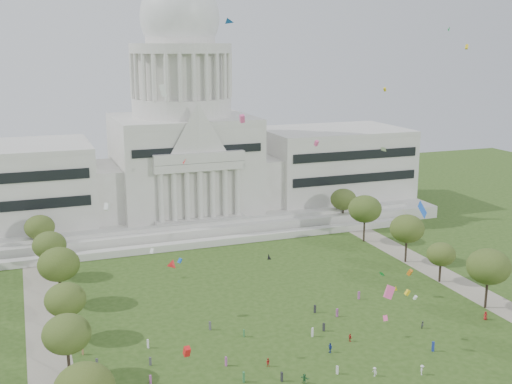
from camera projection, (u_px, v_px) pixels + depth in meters
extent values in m
plane|color=#2C4816|center=(346.00, 381.00, 111.61)|extent=(400.00, 400.00, 0.00)
cube|color=beige|center=(184.00, 212.00, 216.22)|extent=(160.00, 60.00, 4.00)
cube|color=beige|center=(212.00, 242.00, 186.30)|extent=(130.00, 3.00, 2.00)
cube|color=beige|center=(204.00, 230.00, 193.27)|extent=(140.00, 3.00, 5.00)
cube|color=beige|center=(6.00, 187.00, 193.77)|extent=(50.00, 34.00, 22.00)
cube|color=beige|center=(332.00, 164.00, 230.99)|extent=(50.00, 34.00, 22.00)
cube|color=beige|center=(102.00, 191.00, 202.09)|extent=(12.00, 26.00, 16.00)
cube|color=beige|center=(262.00, 179.00, 220.37)|extent=(12.00, 26.00, 16.00)
cube|color=beige|center=(184.00, 166.00, 211.71)|extent=(44.00, 38.00, 28.00)
cube|color=beige|center=(199.00, 167.00, 192.71)|extent=(28.00, 3.00, 2.40)
cube|color=black|center=(5.00, 193.00, 177.60)|extent=(46.00, 0.40, 11.00)
cube|color=black|center=(356.00, 167.00, 214.83)|extent=(46.00, 0.40, 11.00)
cylinder|color=beige|center=(182.00, 107.00, 207.34)|extent=(32.00, 32.00, 6.00)
cylinder|color=beige|center=(181.00, 75.00, 205.08)|extent=(28.00, 28.00, 14.00)
cylinder|color=beige|center=(180.00, 48.00, 203.17)|extent=(32.40, 32.40, 3.00)
cylinder|color=beige|center=(180.00, 30.00, 201.93)|extent=(22.00, 22.00, 8.00)
ellipsoid|color=silver|center=(180.00, 17.00, 201.03)|extent=(25.00, 25.00, 26.20)
cube|color=gray|center=(49.00, 350.00, 122.76)|extent=(8.00, 160.00, 0.04)
cube|color=gray|center=(463.00, 286.00, 155.25)|extent=(8.00, 160.00, 0.04)
cylinder|color=black|center=(69.00, 365.00, 111.56)|extent=(0.56, 0.56, 5.47)
ellipsoid|color=#3B501C|center=(67.00, 334.00, 110.25)|extent=(8.42, 8.42, 6.89)
cylinder|color=black|center=(486.00, 295.00, 141.78)|extent=(0.56, 0.56, 6.20)
ellipsoid|color=#354A18|center=(489.00, 266.00, 140.30)|extent=(9.55, 9.55, 7.82)
cylinder|color=black|center=(67.00, 326.00, 127.08)|extent=(0.56, 0.56, 5.27)
ellipsoid|color=#3C511B|center=(65.00, 300.00, 125.82)|extent=(8.12, 8.12, 6.65)
cylinder|color=black|center=(440.00, 273.00, 157.63)|extent=(0.56, 0.56, 4.56)
ellipsoid|color=#3C4C1A|center=(441.00, 254.00, 156.54)|extent=(7.01, 7.01, 5.74)
cylinder|color=black|center=(61.00, 291.00, 143.90)|extent=(0.56, 0.56, 6.03)
ellipsoid|color=#354B15|center=(59.00, 264.00, 142.46)|extent=(9.29, 9.29, 7.60)
cylinder|color=black|center=(406.00, 251.00, 171.80)|extent=(0.56, 0.56, 5.97)
ellipsoid|color=#384B18|center=(407.00, 229.00, 170.38)|extent=(9.19, 9.19, 7.52)
cylinder|color=black|center=(51.00, 267.00, 160.57)|extent=(0.56, 0.56, 5.41)
ellipsoid|color=#374A1A|center=(49.00, 245.00, 159.28)|extent=(8.33, 8.33, 6.81)
cylinder|color=black|center=(364.00, 231.00, 189.73)|extent=(0.56, 0.56, 6.37)
ellipsoid|color=#304716|center=(365.00, 209.00, 188.21)|extent=(9.82, 9.82, 8.03)
cylinder|color=black|center=(41.00, 247.00, 176.58)|extent=(0.56, 0.56, 5.32)
ellipsoid|color=#394A1A|center=(40.00, 227.00, 175.31)|extent=(8.19, 8.19, 6.70)
cylinder|color=black|center=(343.00, 217.00, 207.06)|extent=(0.56, 0.56, 5.47)
ellipsoid|color=#3D4E1E|center=(343.00, 199.00, 205.76)|extent=(8.42, 8.42, 6.89)
imported|color=#B21E1E|center=(486.00, 316.00, 136.10)|extent=(1.02, 1.07, 1.84)
imported|color=#4C4C51|center=(423.00, 325.00, 131.95)|extent=(0.92, 0.81, 1.60)
imported|color=silver|center=(375.00, 372.00, 112.92)|extent=(0.75, 1.18, 1.70)
imported|color=navy|center=(330.00, 348.00, 121.59)|extent=(0.81, 1.23, 1.95)
imported|color=#33723F|center=(304.00, 379.00, 110.52)|extent=(1.54, 1.67, 1.76)
imported|color=#B21E1E|center=(268.00, 362.00, 116.40)|extent=(0.92, 0.79, 1.61)
imported|color=silver|center=(422.00, 370.00, 113.36)|extent=(1.30, 1.32, 1.89)
imported|color=#B21E1E|center=(350.00, 338.00, 126.09)|extent=(0.73, 1.06, 1.65)
cube|color=silver|center=(337.00, 370.00, 113.66)|extent=(0.43, 0.49, 1.57)
cube|color=#994C8C|center=(359.00, 295.00, 147.09)|extent=(0.49, 0.30, 1.84)
cube|color=#994C8C|center=(150.00, 380.00, 110.33)|extent=(0.37, 0.49, 1.63)
cube|color=silver|center=(148.00, 344.00, 123.41)|extent=(0.36, 0.50, 1.74)
cube|color=#4C4C51|center=(210.00, 326.00, 131.25)|extent=(0.44, 0.55, 1.80)
cube|color=#4C4C51|center=(97.00, 363.00, 116.26)|extent=(0.50, 0.43, 1.60)
cube|color=#26262B|center=(282.00, 377.00, 111.21)|extent=(0.33, 0.48, 1.73)
cube|color=#994C8C|center=(337.00, 313.00, 137.61)|extent=(0.49, 0.31, 1.81)
cube|color=#26262B|center=(324.00, 327.00, 130.70)|extent=(0.45, 0.54, 1.74)
cube|color=navy|center=(433.00, 347.00, 122.06)|extent=(0.61, 0.57, 1.95)
cube|color=#33723F|center=(244.00, 333.00, 128.18)|extent=(0.29, 0.43, 1.53)
cube|color=#994C8C|center=(226.00, 361.00, 116.55)|extent=(0.35, 0.50, 1.79)
cube|color=silver|center=(312.00, 332.00, 128.19)|extent=(0.57, 0.56, 1.86)
cube|color=#26262B|center=(315.00, 309.00, 139.63)|extent=(0.53, 0.54, 1.77)
cube|color=#33723F|center=(244.00, 377.00, 110.92)|extent=(0.37, 0.54, 1.92)
cube|color=#4C4C51|center=(150.00, 361.00, 116.74)|extent=(0.49, 0.40, 1.60)
cube|color=olive|center=(83.00, 351.00, 120.78)|extent=(0.36, 0.45, 1.49)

